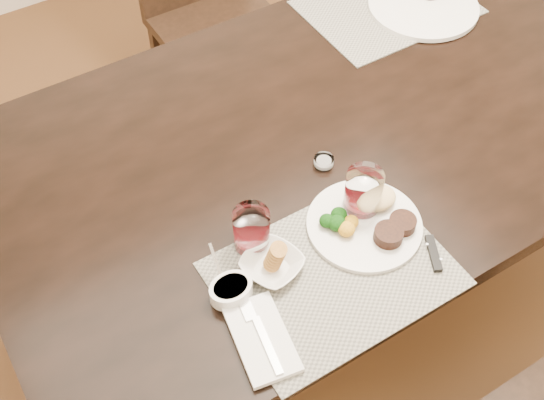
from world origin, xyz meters
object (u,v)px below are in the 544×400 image
chair_far (209,0)px  dinner_plate (370,221)px  far_plate (423,6)px  steak_knife (426,245)px  cracker_bowl (272,264)px  wine_glass_near (363,194)px

chair_far → dinner_plate: bearing=-101.7°
chair_far → far_plate: bearing=-63.4°
chair_far → steak_knife: size_ratio=4.47×
cracker_bowl → far_plate: size_ratio=0.48×
chair_far → dinner_plate: chair_far is taller
dinner_plate → cracker_bowl: 0.23m
chair_far → dinner_plate: 1.27m
wine_glass_near → far_plate: 0.76m
chair_far → far_plate: 0.80m
steak_knife → cracker_bowl: size_ratio=1.36×
dinner_plate → far_plate: 0.80m
dinner_plate → steak_knife: 0.13m
chair_far → wine_glass_near: chair_far is taller
cracker_bowl → steak_knife: bearing=-22.1°
steak_knife → cracker_bowl: cracker_bowl is taller
cracker_bowl → far_plate: 0.98m
dinner_plate → far_plate: (0.59, 0.54, -0.01)m
chair_far → cracker_bowl: 1.32m
dinner_plate → wine_glass_near: 0.06m
far_plate → wine_glass_near: bearing=-139.8°
dinner_plate → wine_glass_near: wine_glass_near is taller
wine_glass_near → far_plate: wine_glass_near is taller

